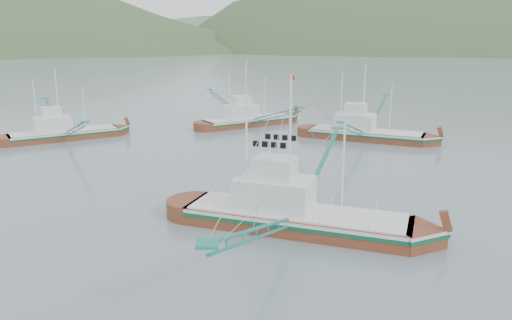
{
  "coord_description": "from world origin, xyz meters",
  "views": [
    {
      "loc": [
        -0.96,
        -30.95,
        12.46
      ],
      "look_at": [
        0.0,
        6.0,
        3.2
      ],
      "focal_mm": 35.0,
      "sensor_mm": 36.0,
      "label": 1
    }
  ],
  "objects_px": {
    "main_boat": "(294,197)",
    "bg_boat_left": "(63,123)",
    "bg_boat_right": "(366,123)",
    "bg_boat_far": "(248,111)"
  },
  "relations": [
    {
      "from": "main_boat",
      "to": "bg_boat_left",
      "type": "distance_m",
      "value": 39.34
    },
    {
      "from": "bg_boat_right",
      "to": "bg_boat_far",
      "type": "relative_size",
      "value": 1.05
    },
    {
      "from": "bg_boat_far",
      "to": "bg_boat_left",
      "type": "height_order",
      "value": "bg_boat_far"
    },
    {
      "from": "bg_boat_far",
      "to": "bg_boat_left",
      "type": "distance_m",
      "value": 24.61
    },
    {
      "from": "main_boat",
      "to": "bg_boat_left",
      "type": "height_order",
      "value": "main_boat"
    },
    {
      "from": "bg_boat_right",
      "to": "bg_boat_far",
      "type": "xyz_separation_m",
      "value": [
        -14.18,
        10.36,
        -0.01
      ]
    },
    {
      "from": "bg_boat_right",
      "to": "bg_boat_far",
      "type": "distance_m",
      "value": 17.56
    },
    {
      "from": "main_boat",
      "to": "bg_boat_left",
      "type": "bearing_deg",
      "value": 151.6
    },
    {
      "from": "main_boat",
      "to": "bg_boat_left",
      "type": "relative_size",
      "value": 1.21
    },
    {
      "from": "bg_boat_far",
      "to": "bg_boat_left",
      "type": "bearing_deg",
      "value": 171.03
    }
  ]
}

